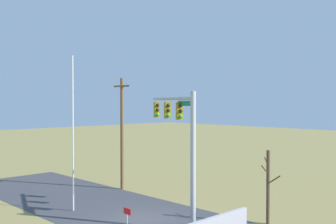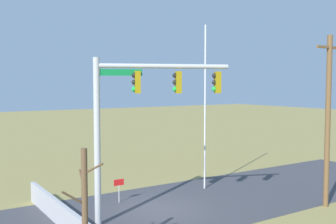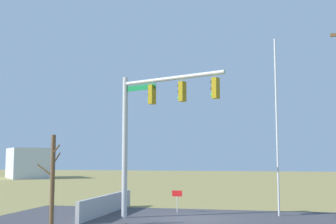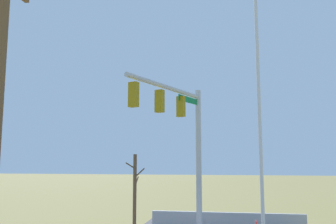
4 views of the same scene
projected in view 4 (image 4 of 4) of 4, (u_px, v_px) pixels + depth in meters
The scene contains 4 objects.
retaining_fence at pixel (227, 223), 18.52m from camera, with size 0.20×7.87×1.02m, color #A8A8AD.
signal_mast at pixel (182, 130), 16.61m from camera, with size 5.55×2.43×7.23m.
flagpole at pixel (260, 122), 9.99m from camera, with size 0.10×0.10×9.50m, color silver.
bare_tree at pixel (135, 189), 20.25m from camera, with size 1.27×1.02×4.04m.
Camera 4 is at (-14.55, -1.06, 3.69)m, focal length 38.38 mm.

